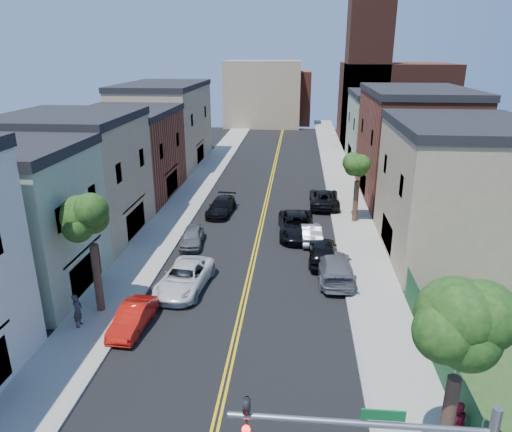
% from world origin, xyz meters
% --- Properties ---
extents(sidewalk_left, '(3.20, 100.00, 0.15)m').
position_xyz_m(sidewalk_left, '(-7.90, 40.00, 0.07)').
color(sidewalk_left, gray).
rests_on(sidewalk_left, ground).
extents(sidewalk_right, '(3.20, 100.00, 0.15)m').
position_xyz_m(sidewalk_right, '(7.90, 40.00, 0.07)').
color(sidewalk_right, gray).
rests_on(sidewalk_right, ground).
extents(curb_left, '(0.30, 100.00, 0.15)m').
position_xyz_m(curb_left, '(-6.15, 40.00, 0.07)').
color(curb_left, gray).
rests_on(curb_left, ground).
extents(curb_right, '(0.30, 100.00, 0.15)m').
position_xyz_m(curb_right, '(6.15, 40.00, 0.07)').
color(curb_right, gray).
rests_on(curb_right, ground).
extents(bldg_left_palegrn, '(9.00, 8.00, 8.50)m').
position_xyz_m(bldg_left_palegrn, '(-14.00, 16.00, 4.25)').
color(bldg_left_palegrn, gray).
rests_on(bldg_left_palegrn, ground).
extents(bldg_left_tan_near, '(9.00, 10.00, 9.00)m').
position_xyz_m(bldg_left_tan_near, '(-14.00, 25.00, 4.50)').
color(bldg_left_tan_near, '#998466').
rests_on(bldg_left_tan_near, ground).
extents(bldg_left_brick, '(9.00, 12.00, 8.00)m').
position_xyz_m(bldg_left_brick, '(-14.00, 36.00, 4.00)').
color(bldg_left_brick, brown).
rests_on(bldg_left_brick, ground).
extents(bldg_left_tan_far, '(9.00, 16.00, 9.50)m').
position_xyz_m(bldg_left_tan_far, '(-14.00, 50.00, 4.75)').
color(bldg_left_tan_far, '#998466').
rests_on(bldg_left_tan_far, ground).
extents(bldg_right_tan, '(9.00, 12.00, 9.00)m').
position_xyz_m(bldg_right_tan, '(14.00, 24.00, 4.50)').
color(bldg_right_tan, '#998466').
rests_on(bldg_right_tan, ground).
extents(bldg_right_brick, '(9.00, 14.00, 10.00)m').
position_xyz_m(bldg_right_brick, '(14.00, 38.00, 5.00)').
color(bldg_right_brick, brown).
rests_on(bldg_right_brick, ground).
extents(bldg_right_palegrn, '(9.00, 12.00, 8.50)m').
position_xyz_m(bldg_right_palegrn, '(14.00, 52.00, 4.25)').
color(bldg_right_palegrn, gray).
rests_on(bldg_right_palegrn, ground).
extents(church, '(16.20, 14.20, 22.60)m').
position_xyz_m(church, '(16.33, 67.07, 7.24)').
color(church, '#4C2319').
rests_on(church, ground).
extents(backdrop_left, '(14.00, 8.00, 12.00)m').
position_xyz_m(backdrop_left, '(-4.00, 82.00, 6.00)').
color(backdrop_left, '#998466').
rests_on(backdrop_left, ground).
extents(backdrop_center, '(10.00, 8.00, 10.00)m').
position_xyz_m(backdrop_center, '(0.00, 86.00, 5.00)').
color(backdrop_center, brown).
rests_on(backdrop_center, ground).
extents(fence_right, '(0.04, 15.00, 1.90)m').
position_xyz_m(fence_right, '(9.50, 9.50, 1.10)').
color(fence_right, '#143F1E').
rests_on(fence_right, sidewalk_right).
extents(tree_left_mid, '(5.20, 5.20, 9.29)m').
position_xyz_m(tree_left_mid, '(-7.88, 14.01, 6.58)').
color(tree_left_mid, '#3A261D').
rests_on(tree_left_mid, sidewalk_left).
extents(tree_right_corner, '(5.80, 5.80, 10.35)m').
position_xyz_m(tree_right_corner, '(7.93, 4.01, 7.31)').
color(tree_right_corner, '#3A261D').
rests_on(tree_right_corner, sidewalk_right).
extents(tree_right_far, '(4.40, 4.40, 8.03)m').
position_xyz_m(tree_right_far, '(7.92, 30.01, 5.76)').
color(tree_right_far, '#3A261D').
rests_on(tree_right_far, sidewalk_right).
extents(red_sedan, '(1.67, 4.09, 1.32)m').
position_xyz_m(red_sedan, '(-5.50, 12.48, 0.66)').
color(red_sedan, red).
rests_on(red_sedan, ground).
extents(white_pickup, '(3.15, 5.80, 1.54)m').
position_xyz_m(white_pickup, '(-3.80, 17.03, 0.77)').
color(white_pickup, silver).
rests_on(white_pickup, ground).
extents(grey_car_left, '(1.97, 4.11, 1.35)m').
position_xyz_m(grey_car_left, '(-4.84, 23.84, 0.68)').
color(grey_car_left, '#585B5F').
rests_on(grey_car_left, ground).
extents(black_car_left, '(2.40, 5.03, 1.42)m').
position_xyz_m(black_car_left, '(-3.80, 31.11, 0.71)').
color(black_car_left, black).
rests_on(black_car_left, ground).
extents(grey_car_right, '(2.44, 5.64, 1.62)m').
position_xyz_m(grey_car_right, '(5.50, 19.29, 0.81)').
color(grey_car_right, slate).
rests_on(grey_car_right, ground).
extents(black_car_right, '(2.09, 4.86, 1.64)m').
position_xyz_m(black_car_right, '(4.85, 21.77, 0.82)').
color(black_car_right, black).
rests_on(black_car_right, ground).
extents(silver_car_right, '(1.79, 4.32, 1.39)m').
position_xyz_m(silver_car_right, '(4.06, 25.49, 0.70)').
color(silver_car_right, '#A9ADB1').
rests_on(silver_car_right, ground).
extents(dark_car_right_far, '(2.69, 5.77, 1.60)m').
position_xyz_m(dark_car_right_far, '(5.50, 34.18, 0.80)').
color(dark_car_right_far, black).
rests_on(dark_car_right_far, ground).
extents(black_suv_lane, '(3.20, 6.27, 1.70)m').
position_xyz_m(black_suv_lane, '(3.00, 26.60, 0.85)').
color(black_suv_lane, black).
rests_on(black_suv_lane, ground).
extents(pedestrian_left, '(0.44, 0.67, 1.84)m').
position_xyz_m(pedestrian_left, '(-8.37, 12.26, 1.07)').
color(pedestrian_left, '#2A2A32').
rests_on(pedestrian_left, sidewalk_left).
extents(pedestrian_right, '(0.85, 0.69, 1.64)m').
position_xyz_m(pedestrian_right, '(9.10, 6.17, 0.97)').
color(pedestrian_right, maroon).
rests_on(pedestrian_right, sidewalk_right).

